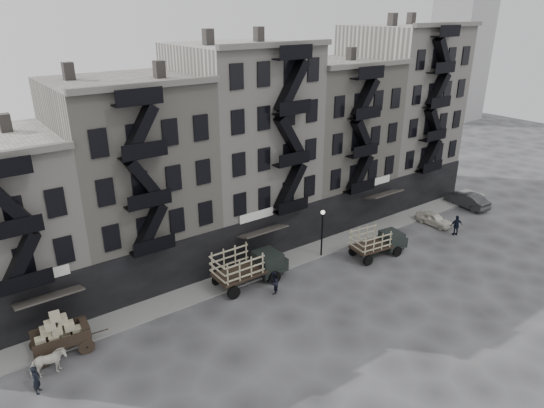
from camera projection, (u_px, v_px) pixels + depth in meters
ground at (314, 280)px, 37.61m from camera, size 140.00×140.00×0.00m
sidewalk at (285, 261)px, 40.39m from camera, size 55.00×2.50×0.15m
building_midwest at (132, 180)px, 36.71m from camera, size 10.00×11.35×16.20m
building_center at (243, 147)px, 41.77m from camera, size 10.00×11.35×18.20m
building_mideast at (329, 141)px, 47.59m from camera, size 10.00×11.35×16.20m
building_east at (398, 114)px, 52.47m from camera, size 10.00×11.35×19.20m
lamp_post at (322, 227)px, 40.14m from camera, size 0.36×0.36×4.28m
horse at (48, 363)px, 27.61m from camera, size 2.05×1.04×1.69m
wagon at (57, 330)px, 29.06m from camera, size 3.65×2.18×2.96m
stake_truck_west at (249, 264)px, 36.56m from camera, size 5.93×2.49×2.96m
stake_truck_east at (378, 240)px, 40.86m from camera, size 5.31×2.61×2.57m
car_east at (434, 219)px, 47.04m from camera, size 1.69×3.67×1.22m
car_far at (467, 200)px, 51.20m from camera, size 2.13×4.94×1.58m
pedestrian_west at (36, 380)px, 26.36m from camera, size 0.66×0.75×1.72m
pedestrian_mid at (274, 283)px, 35.61m from camera, size 1.10×1.08×1.79m
policeman at (456, 225)px, 44.76m from camera, size 1.24×0.95×1.95m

